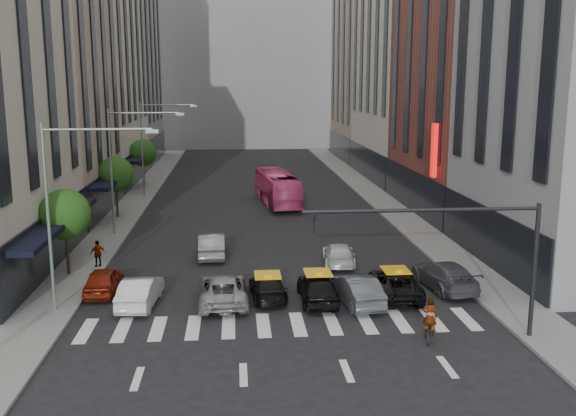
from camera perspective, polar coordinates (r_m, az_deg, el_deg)
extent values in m
plane|color=black|center=(28.66, -0.02, -11.42)|extent=(160.00, 160.00, 0.00)
cube|color=slate|center=(58.17, -13.93, 0.00)|extent=(3.00, 96.00, 0.15)
cube|color=slate|center=(59.04, 8.68, 0.36)|extent=(3.00, 96.00, 0.15)
cube|color=tan|center=(56.35, -20.47, 11.48)|extent=(8.00, 16.00, 24.00)
cube|color=beige|center=(74.20, -17.00, 16.10)|extent=(8.00, 20.00, 36.00)
cube|color=gray|center=(92.65, -14.41, 13.29)|extent=(8.00, 18.00, 30.00)
cube|color=brown|center=(56.77, 15.34, 12.79)|extent=(8.00, 18.00, 26.00)
cube|color=tan|center=(93.42, 7.21, 12.91)|extent=(8.00, 18.00, 28.00)
cube|color=gray|center=(111.61, -3.82, 14.73)|extent=(30.00, 10.00, 36.00)
cylinder|color=black|center=(38.74, -19.03, -3.33)|extent=(0.18, 0.18, 3.15)
sphere|color=#1B4513|center=(38.32, -19.22, -0.52)|extent=(2.88, 2.88, 2.88)
cylinder|color=black|center=(54.04, -14.98, 0.89)|extent=(0.18, 0.18, 3.15)
sphere|color=#1B4513|center=(53.74, -15.08, 2.92)|extent=(2.88, 2.88, 2.88)
cylinder|color=black|center=(69.66, -12.72, 3.23)|extent=(0.18, 0.18, 3.15)
sphere|color=#1B4513|center=(69.43, -12.79, 4.81)|extent=(2.88, 2.88, 2.88)
cylinder|color=gray|center=(32.25, -20.53, -0.93)|extent=(0.16, 0.16, 9.00)
cylinder|color=gray|center=(31.09, -16.59, 6.72)|extent=(5.00, 0.12, 0.12)
cube|color=gray|center=(30.69, -11.98, 6.70)|extent=(0.60, 0.25, 0.18)
cylinder|color=gray|center=(47.62, -15.44, 3.09)|extent=(0.16, 0.16, 9.00)
cylinder|color=gray|center=(46.84, -12.67, 8.25)|extent=(5.00, 0.12, 0.12)
cube|color=gray|center=(46.58, -9.59, 8.23)|extent=(0.60, 0.25, 0.18)
cylinder|color=gray|center=(63.31, -12.84, 5.12)|extent=(0.16, 0.16, 9.00)
cylinder|color=gray|center=(62.72, -10.72, 9.00)|extent=(5.00, 0.12, 0.12)
cube|color=gray|center=(62.53, -8.41, 8.97)|extent=(0.60, 0.25, 0.18)
cylinder|color=black|center=(29.49, 21.03, -5.36)|extent=(0.20, 0.20, 6.00)
cylinder|color=black|center=(27.03, 11.86, -0.19)|extent=(10.00, 0.16, 0.16)
imported|color=black|center=(26.21, 2.34, -1.43)|extent=(0.13, 0.16, 0.80)
cube|color=red|center=(48.94, 12.86, 5.01)|extent=(0.30, 0.70, 4.00)
imported|color=maroon|center=(35.45, -16.07, -6.20)|extent=(1.66, 4.10, 1.39)
imported|color=silver|center=(33.08, -13.00, -7.22)|extent=(1.92, 4.57, 1.47)
imported|color=#97969B|center=(32.77, -5.83, -7.19)|extent=(2.60, 5.29, 1.45)
imported|color=black|center=(33.35, -1.82, -7.01)|extent=(1.96, 4.30, 1.22)
imported|color=black|center=(32.73, 2.66, -7.08)|extent=(1.83, 4.51, 1.54)
imported|color=#464A4F|center=(32.64, 6.17, -7.23)|extent=(2.14, 4.68, 1.49)
imported|color=black|center=(34.05, 9.50, -6.62)|extent=(2.68, 5.18, 1.40)
imported|color=#44464C|center=(35.78, 13.73, -5.83)|extent=(2.77, 5.41, 1.50)
imported|color=gray|center=(41.29, -6.79, -3.27)|extent=(1.75, 4.71, 1.54)
imported|color=silver|center=(39.51, 4.52, -4.09)|extent=(2.15, 4.53, 1.28)
imported|color=#CB3B72|center=(58.49, -0.96, 1.82)|extent=(3.71, 11.10, 3.03)
imported|color=black|center=(28.79, 12.43, -10.66)|extent=(1.12, 1.74, 0.87)
imported|color=gray|center=(28.34, 12.54, -8.25)|extent=(0.72, 0.60, 1.70)
imported|color=gray|center=(39.91, -16.54, -3.91)|extent=(1.02, 0.75, 1.60)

